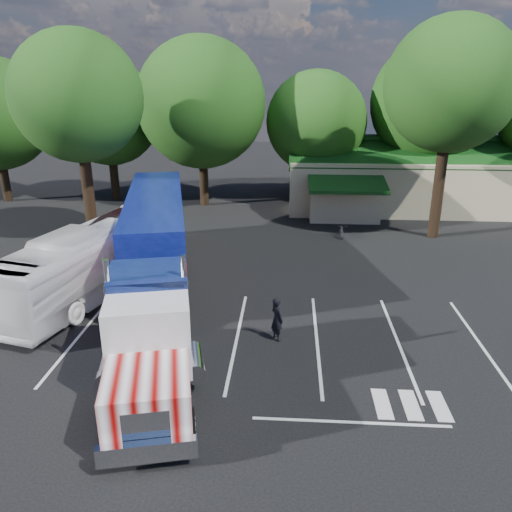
# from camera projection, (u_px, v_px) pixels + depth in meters

# --- Properties ---
(ground) EXTENTS (120.00, 120.00, 0.00)m
(ground) POSITION_uv_depth(u_px,v_px,m) (249.00, 281.00, 25.72)
(ground) COLOR black
(ground) RESTS_ON ground
(event_hall) EXTENTS (24.20, 14.12, 5.55)m
(event_hall) POSITION_uv_depth(u_px,v_px,m) (433.00, 177.00, 40.84)
(event_hall) COLOR #BBB28B
(event_hall) RESTS_ON ground
(tree_row_b) EXTENTS (8.40, 8.40, 11.35)m
(tree_row_b) POSITION_uv_depth(u_px,v_px,m) (108.00, 114.00, 40.88)
(tree_row_b) COLOR black
(tree_row_b) RESTS_ON ground
(tree_row_c) EXTENTS (10.00, 10.00, 13.05)m
(tree_row_c) POSITION_uv_depth(u_px,v_px,m) (201.00, 103.00, 38.57)
(tree_row_c) COLOR black
(tree_row_c) RESTS_ON ground
(tree_row_d) EXTENTS (8.00, 8.00, 10.60)m
(tree_row_d) POSITION_uv_depth(u_px,v_px,m) (316.00, 122.00, 39.70)
(tree_row_d) COLOR black
(tree_row_d) RESTS_ON ground
(tree_row_e) EXTENTS (9.60, 9.60, 12.90)m
(tree_row_e) POSITION_uv_depth(u_px,v_px,m) (432.00, 102.00, 39.10)
(tree_row_e) COLOR black
(tree_row_e) RESTS_ON ground
(tree_near_left) EXTENTS (7.60, 7.60, 12.65)m
(tree_near_left) POSITION_uv_depth(u_px,v_px,m) (77.00, 97.00, 29.07)
(tree_near_left) COLOR black
(tree_near_left) RESTS_ON ground
(tree_near_right) EXTENTS (8.00, 8.00, 13.50)m
(tree_near_right) POSITION_uv_depth(u_px,v_px,m) (451.00, 85.00, 29.80)
(tree_near_right) COLOR black
(tree_near_right) RESTS_ON ground
(semi_truck) EXTENTS (7.43, 21.47, 4.49)m
(semi_truck) POSITION_uv_depth(u_px,v_px,m) (155.00, 245.00, 23.18)
(semi_truck) COLOR black
(semi_truck) RESTS_ON ground
(woman) EXTENTS (0.72, 0.78, 1.79)m
(woman) POSITION_uv_depth(u_px,v_px,m) (277.00, 319.00, 19.68)
(woman) COLOR black
(woman) RESTS_ON ground
(bicycle) EXTENTS (0.61, 1.65, 0.86)m
(bicycle) POSITION_uv_depth(u_px,v_px,m) (342.00, 231.00, 32.75)
(bicycle) COLOR black
(bicycle) RESTS_ON ground
(tour_bus) EXTENTS (5.59, 12.16, 3.30)m
(tour_bus) POSITION_uv_depth(u_px,v_px,m) (92.00, 261.00, 23.80)
(tour_bus) COLOR white
(tour_bus) RESTS_ON ground
(silver_sedan) EXTENTS (4.61, 1.71, 1.51)m
(silver_sedan) POSITION_uv_depth(u_px,v_px,m) (421.00, 205.00, 37.86)
(silver_sedan) COLOR #A2A6AA
(silver_sedan) RESTS_ON ground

